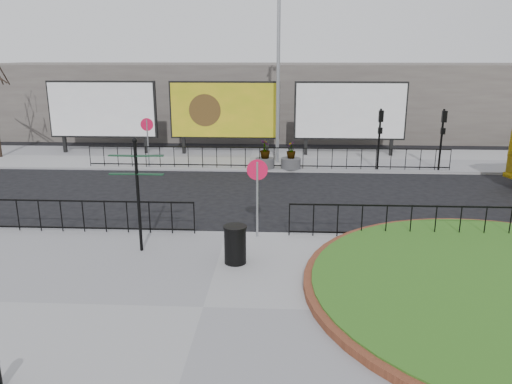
# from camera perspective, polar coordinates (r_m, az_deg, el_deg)

# --- Properties ---
(ground) EXTENTS (90.00, 90.00, 0.00)m
(ground) POSITION_cam_1_polar(r_m,az_deg,el_deg) (16.23, -3.33, -4.93)
(ground) COLOR black
(ground) RESTS_ON ground
(pavement_near) EXTENTS (30.00, 10.00, 0.12)m
(pavement_near) POSITION_cam_1_polar(r_m,az_deg,el_deg) (11.69, -6.05, -13.20)
(pavement_near) COLOR gray
(pavement_near) RESTS_ON ground
(pavement_far) EXTENTS (44.00, 6.00, 0.12)m
(pavement_far) POSITION_cam_1_polar(r_m,az_deg,el_deg) (27.74, -0.65, 3.84)
(pavement_far) COLOR gray
(pavement_far) RESTS_ON ground
(railing_near_left) EXTENTS (10.00, 0.10, 1.10)m
(railing_near_left) POSITION_cam_1_polar(r_m,az_deg,el_deg) (17.44, -23.50, -2.45)
(railing_near_left) COLOR black
(railing_near_left) RESTS_ON pavement_near
(railing_near_right) EXTENTS (9.00, 0.10, 1.10)m
(railing_near_right) POSITION_cam_1_polar(r_m,az_deg,el_deg) (16.34, 19.84, -3.22)
(railing_near_right) COLOR black
(railing_near_right) RESTS_ON pavement_near
(railing_far) EXTENTS (18.00, 0.10, 1.10)m
(railing_far) POSITION_cam_1_polar(r_m,az_deg,el_deg) (24.93, 1.25, 3.94)
(railing_far) COLOR black
(railing_far) RESTS_ON pavement_far
(speed_sign_far) EXTENTS (0.64, 0.07, 2.47)m
(speed_sign_far) POSITION_cam_1_polar(r_m,az_deg,el_deg) (25.70, -12.32, 6.76)
(speed_sign_far) COLOR gray
(speed_sign_far) RESTS_ON pavement_far
(speed_sign_near) EXTENTS (0.64, 0.07, 2.47)m
(speed_sign_near) POSITION_cam_1_polar(r_m,az_deg,el_deg) (15.20, 0.15, 1.26)
(speed_sign_near) COLOR gray
(speed_sign_near) RESTS_ON pavement_near
(billboard_left) EXTENTS (6.20, 0.31, 4.10)m
(billboard_left) POSITION_cam_1_polar(r_m,az_deg,el_deg) (30.05, -17.16, 8.97)
(billboard_left) COLOR black
(billboard_left) RESTS_ON pavement_far
(billboard_mid) EXTENTS (6.20, 0.31, 4.10)m
(billboard_mid) POSITION_cam_1_polar(r_m,az_deg,el_deg) (28.44, -3.60, 9.28)
(billboard_mid) COLOR black
(billboard_mid) RESTS_ON pavement_far
(billboard_right) EXTENTS (6.20, 0.31, 4.10)m
(billboard_right) POSITION_cam_1_polar(r_m,az_deg,el_deg) (28.50, 10.70, 9.06)
(billboard_right) COLOR black
(billboard_right) RESTS_ON pavement_far
(lamp_post) EXTENTS (0.74, 0.18, 9.23)m
(lamp_post) POSITION_cam_1_polar(r_m,az_deg,el_deg) (26.13, 2.57, 13.65)
(lamp_post) COLOR gray
(lamp_post) RESTS_ON pavement_far
(signal_pole_a) EXTENTS (0.22, 0.26, 3.00)m
(signal_pole_a) POSITION_cam_1_polar(r_m,az_deg,el_deg) (25.17, 13.98, 6.90)
(signal_pole_a) COLOR black
(signal_pole_a) RESTS_ON pavement_far
(signal_pole_b) EXTENTS (0.22, 0.26, 3.00)m
(signal_pole_b) POSITION_cam_1_polar(r_m,az_deg,el_deg) (25.91, 20.55, 6.61)
(signal_pole_b) COLOR black
(signal_pole_b) RESTS_ON pavement_far
(building_backdrop) EXTENTS (40.00, 10.00, 5.00)m
(building_backdrop) POSITION_cam_1_polar(r_m,az_deg,el_deg) (37.29, 0.32, 10.62)
(building_backdrop) COLOR #645E57
(building_backdrop) RESTS_ON ground
(fingerpost_sign) EXTENTS (1.55, 0.25, 3.31)m
(fingerpost_sign) POSITION_cam_1_polar(r_m,az_deg,el_deg) (14.43, -13.40, 0.87)
(fingerpost_sign) COLOR black
(fingerpost_sign) RESTS_ON pavement_near
(litter_bin) EXTENTS (0.64, 0.64, 1.06)m
(litter_bin) POSITION_cam_1_polar(r_m,az_deg,el_deg) (13.65, -2.40, -5.99)
(litter_bin) COLOR black
(litter_bin) RESTS_ON pavement_near
(planter_b) EXTENTS (0.95, 0.95, 1.43)m
(planter_b) POSITION_cam_1_polar(r_m,az_deg,el_deg) (25.05, 1.04, 3.90)
(planter_b) COLOR #4C4C4F
(planter_b) RESTS_ON pavement_far
(planter_c) EXTENTS (0.99, 0.99, 1.36)m
(planter_c) POSITION_cam_1_polar(r_m,az_deg,el_deg) (25.04, 4.01, 3.71)
(planter_c) COLOR #4C4C4F
(planter_c) RESTS_ON pavement_far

